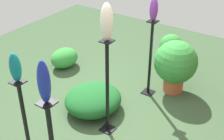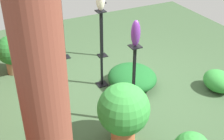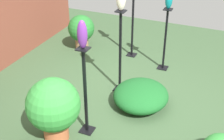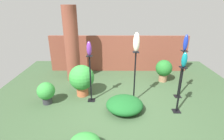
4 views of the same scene
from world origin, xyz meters
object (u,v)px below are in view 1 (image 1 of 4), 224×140
pedestal_violet (150,62)px  potted_plant_mid_left (175,64)px  pedestal_ivory (107,92)px  art_vase_ivory (107,22)px  art_vase_teal (15,68)px  pedestal_teal (26,126)px  potted_plant_front_right (171,47)px  art_vase_violet (154,9)px  art_vase_cobalt (44,82)px

pedestal_violet → potted_plant_mid_left: (-0.31, 0.34, -0.08)m
pedestal_ivory → art_vase_ivory: bearing=45.0°
art_vase_ivory → potted_plant_mid_left: size_ratio=0.52×
art_vase_teal → potted_plant_mid_left: 2.91m
pedestal_teal → potted_plant_mid_left: 2.77m
potted_plant_front_right → pedestal_teal: bearing=-6.1°
art_vase_violet → art_vase_ivory: art_vase_ivory is taller
art_vase_violet → potted_plant_front_right: bearing=-172.7°
art_vase_violet → pedestal_violet: bearing=-153.4°
art_vase_cobalt → art_vase_teal: (-0.30, -0.78, -0.24)m
art_vase_violet → art_vase_ivory: bearing=-1.4°
potted_plant_mid_left → art_vase_violet: bearing=-46.9°
art_vase_teal → potted_plant_front_right: size_ratio=0.57×
pedestal_violet → pedestal_ivory: bearing=-1.4°
potted_plant_front_right → potted_plant_mid_left: bearing=28.2°
pedestal_ivory → potted_plant_mid_left: size_ratio=1.54×
art_vase_teal → pedestal_teal: bearing=180.0°
pedestal_teal → art_vase_violet: size_ratio=3.25×
pedestal_ivory → pedestal_violet: bearing=178.6°
pedestal_violet → art_vase_violet: (0.00, 0.00, 0.93)m
pedestal_teal → art_vase_cobalt: size_ratio=2.80×
pedestal_violet → art_vase_teal: size_ratio=3.73×
art_vase_violet → art_vase_teal: art_vase_violet is taller
potted_plant_mid_left → pedestal_ivory: bearing=-13.3°
pedestal_violet → potted_plant_mid_left: pedestal_violet is taller
pedestal_ivory → art_vase_cobalt: bearing=11.3°
pedestal_teal → pedestal_violet: bearing=166.9°
pedestal_ivory → art_vase_ivory: 1.05m
potted_plant_front_right → art_vase_teal: bearing=-6.1°
pedestal_violet → potted_plant_mid_left: 0.47m
pedestal_violet → art_vase_cobalt: (2.61, 0.25, 1.04)m
pedestal_violet → art_vase_cobalt: size_ratio=3.07×
pedestal_teal → art_vase_ivory: size_ratio=2.47×
art_vase_violet → pedestal_ivory: bearing=-1.4°
pedestal_teal → art_vase_ivory: art_vase_ivory is taller
art_vase_cobalt → potted_plant_front_right: 4.09m
pedestal_violet → art_vase_cobalt: bearing=5.4°
pedestal_ivory → potted_plant_mid_left: pedestal_ivory is taller
art_vase_teal → art_vase_ivory: art_vase_ivory is taller
potted_plant_mid_left → pedestal_teal: bearing=-18.4°
art_vase_teal → art_vase_violet: bearing=166.9°
pedestal_ivory → art_vase_cobalt: 1.72m
art_vase_teal → art_vase_ivory: 1.23m
pedestal_violet → art_vase_violet: size_ratio=3.57×
art_vase_cobalt → potted_plant_mid_left: size_ratio=0.46×
art_vase_violet → potted_plant_mid_left: 1.11m
potted_plant_mid_left → art_vase_ivory: bearing=-13.3°
potted_plant_mid_left → art_vase_cobalt: bearing=-1.7°
pedestal_ivory → art_vase_teal: 1.41m
art_vase_violet → potted_plant_front_right: 1.73m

